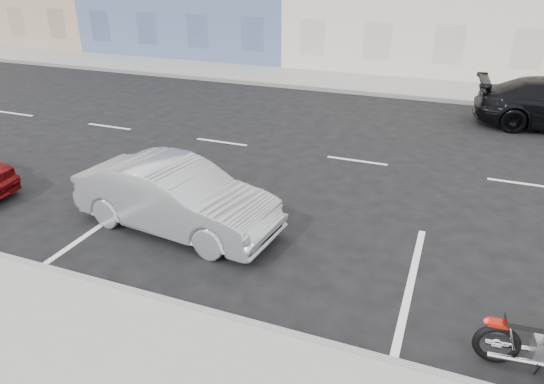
{
  "coord_description": "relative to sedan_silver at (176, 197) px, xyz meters",
  "views": [
    {
      "loc": [
        0.27,
        -11.9,
        4.76
      ],
      "look_at": [
        -2.77,
        -4.17,
        0.8
      ],
      "focal_mm": 32.0,
      "sensor_mm": 36.0,
      "label": 1
    }
  ],
  "objects": [
    {
      "name": "ground",
      "position": [
        4.5,
        4.81,
        -0.68
      ],
      "size": [
        120.0,
        120.0,
        0.0
      ],
      "primitive_type": "plane",
      "color": "black",
      "rests_on": "ground"
    },
    {
      "name": "sidewalk_far",
      "position": [
        -0.5,
        13.51,
        -0.6
      ],
      "size": [
        80.0,
        3.4,
        0.15
      ],
      "primitive_type": "cube",
      "color": "gray",
      "rests_on": "ground"
    },
    {
      "name": "curb_near",
      "position": [
        -0.5,
        -2.19,
        -0.6
      ],
      "size": [
        80.0,
        0.12,
        0.16
      ],
      "primitive_type": "cube",
      "color": "gray",
      "rests_on": "ground"
    },
    {
      "name": "curb_far",
      "position": [
        -0.5,
        11.81,
        -0.6
      ],
      "size": [
        80.0,
        0.12,
        0.16
      ],
      "primitive_type": "cube",
      "color": "gray",
      "rests_on": "ground"
    },
    {
      "name": "sedan_silver",
      "position": [
        0.0,
        0.0,
        0.0
      ],
      "size": [
        4.24,
        1.88,
        1.35
      ],
      "primitive_type": "imported",
      "rotation": [
        0.0,
        0.0,
        1.46
      ],
      "color": "#9DA1A5",
      "rests_on": "ground"
    }
  ]
}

